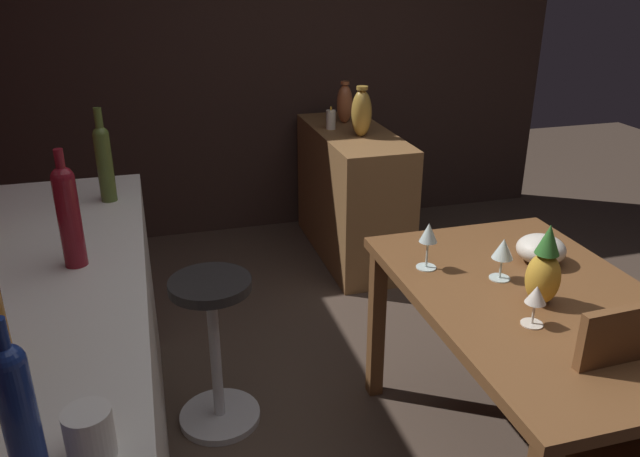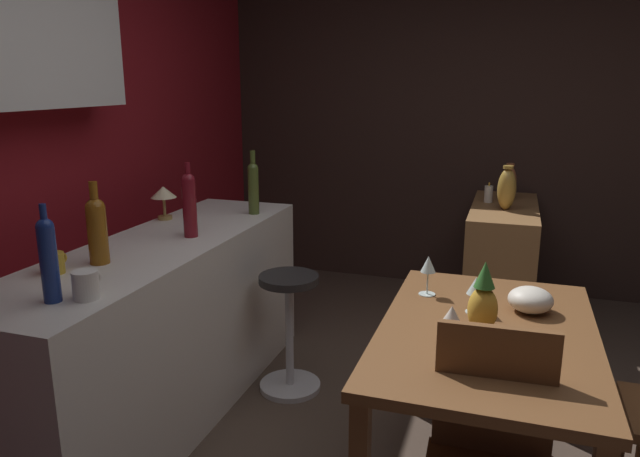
{
  "view_description": "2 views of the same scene",
  "coord_description": "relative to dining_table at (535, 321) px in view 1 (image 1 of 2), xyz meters",
  "views": [
    {
      "loc": [
        -1.69,
        1.0,
        1.77
      ],
      "look_at": [
        0.3,
        0.44,
        0.9
      ],
      "focal_mm": 35.17,
      "sensor_mm": 36.0,
      "label": 1
    },
    {
      "loc": [
        -2.3,
        -0.25,
        1.66
      ],
      "look_at": [
        0.37,
        0.62,
        0.95
      ],
      "focal_mm": 33.15,
      "sensor_mm": 36.0,
      "label": 2
    }
  ],
  "objects": [
    {
      "name": "wine_glass_right",
      "position": [
        -0.15,
        0.12,
        0.19
      ],
      "size": [
        0.07,
        0.07,
        0.13
      ],
      "color": "silver",
      "rests_on": "dining_table"
    },
    {
      "name": "bar_stool",
      "position": [
        0.58,
        1.04,
        -0.29
      ],
      "size": [
        0.34,
        0.34,
        0.66
      ],
      "color": "#262323",
      "rests_on": "ground_plane"
    },
    {
      "name": "wine_bottle_cobalt",
      "position": [
        -0.61,
        1.47,
        0.42
      ],
      "size": [
        0.06,
        0.06,
        0.35
      ],
      "color": "navy",
      "rests_on": "kitchen_counter"
    },
    {
      "name": "wine_glass_center",
      "position": [
        0.3,
        0.27,
        0.23
      ],
      "size": [
        0.07,
        0.07,
        0.18
      ],
      "color": "silver",
      "rests_on": "dining_table"
    },
    {
      "name": "wine_bottle_olive",
      "position": [
        0.91,
        1.38,
        0.42
      ],
      "size": [
        0.06,
        0.06,
        0.37
      ],
      "color": "#475623",
      "rests_on": "kitchen_counter"
    },
    {
      "name": "dining_table",
      "position": [
        0.0,
        0.0,
        0.0
      ],
      "size": [
        1.25,
        0.8,
        0.74
      ],
      "color": "brown",
      "rests_on": "ground_plane"
    },
    {
      "name": "cup_white",
      "position": [
        -0.55,
        1.38,
        0.31
      ],
      "size": [
        0.13,
        0.09,
        0.1
      ],
      "color": "white",
      "rests_on": "kitchen_counter"
    },
    {
      "name": "fruit_bowl",
      "position": [
        0.23,
        -0.15,
        0.15
      ],
      "size": [
        0.18,
        0.18,
        0.1
      ],
      "primitive_type": "ellipsoid",
      "color": "beige",
      "rests_on": "dining_table"
    },
    {
      "name": "wine_bottle_ruby",
      "position": [
        0.33,
        1.46,
        0.43
      ],
      "size": [
        0.07,
        0.07,
        0.37
      ],
      "color": "maroon",
      "rests_on": "kitchen_counter"
    },
    {
      "name": "pillar_candle_tall",
      "position": [
        2.09,
        0.1,
        0.23
      ],
      "size": [
        0.06,
        0.06,
        0.14
      ],
      "color": "white",
      "rests_on": "sideboard_cabinet"
    },
    {
      "name": "vase_copper",
      "position": [
        2.22,
        -0.03,
        0.3
      ],
      "size": [
        0.1,
        0.1,
        0.27
      ],
      "color": "#B26038",
      "rests_on": "sideboard_cabinet"
    },
    {
      "name": "vase_brass",
      "position": [
        1.87,
        -0.02,
        0.32
      ],
      "size": [
        0.12,
        0.12,
        0.3
      ],
      "color": "#B78C38",
      "rests_on": "sideboard_cabinet"
    },
    {
      "name": "wall_side_right",
      "position": [
        2.66,
        0.51,
        0.65
      ],
      "size": [
        0.1,
        4.4,
        2.6
      ],
      "primitive_type": "cube",
      "color": "#33231E",
      "rests_on": "ground_plane"
    },
    {
      "name": "kitchen_counter",
      "position": [
        0.18,
        1.56,
        -0.2
      ],
      "size": [
        2.1,
        0.6,
        0.9
      ],
      "primitive_type": "cube",
      "color": "silver",
      "rests_on": "ground_plane"
    },
    {
      "name": "pineapple_centerpiece",
      "position": [
        -0.03,
        0.02,
        0.21
      ],
      "size": [
        0.11,
        0.11,
        0.28
      ],
      "color": "gold",
      "rests_on": "dining_table"
    },
    {
      "name": "ground_plane",
      "position": [
        0.11,
        0.21,
        -0.65
      ],
      "size": [
        9.0,
        9.0,
        0.0
      ],
      "primitive_type": "plane",
      "color": "#47382D"
    },
    {
      "name": "wine_glass_left",
      "position": [
        0.15,
        0.06,
        0.2
      ],
      "size": [
        0.07,
        0.07,
        0.15
      ],
      "color": "silver",
      "rests_on": "dining_table"
    },
    {
      "name": "sideboard_cabinet",
      "position": [
        2.0,
        -0.01,
        -0.24
      ],
      "size": [
        1.1,
        0.44,
        0.82
      ],
      "primitive_type": "cube",
      "color": "olive",
      "rests_on": "ground_plane"
    }
  ]
}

